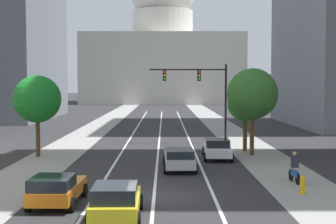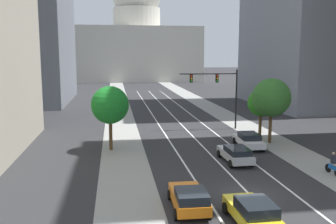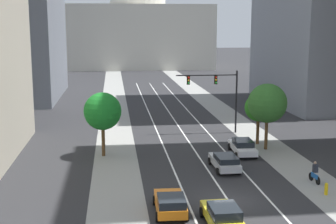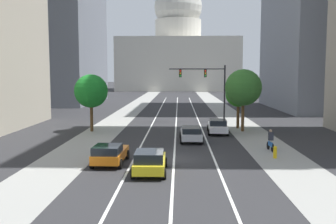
{
  "view_description": "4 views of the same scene",
  "coord_description": "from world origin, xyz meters",
  "px_view_note": "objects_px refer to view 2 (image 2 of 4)",
  "views": [
    {
      "loc": [
        0.51,
        -23.54,
        5.47
      ],
      "look_at": [
        0.87,
        28.89,
        2.36
      ],
      "focal_mm": 52.91,
      "sensor_mm": 36.0,
      "label": 1
    },
    {
      "loc": [
        -8.44,
        -21.61,
        8.85
      ],
      "look_at": [
        -2.86,
        16.79,
        2.88
      ],
      "focal_mm": 39.78,
      "sensor_mm": 36.0,
      "label": 2
    },
    {
      "loc": [
        -7.83,
        -30.22,
        11.96
      ],
      "look_at": [
        -1.21,
        25.89,
        1.68
      ],
      "focal_mm": 50.11,
      "sensor_mm": 36.0,
      "label": 3
    },
    {
      "loc": [
        0.33,
        -27.0,
        6.14
      ],
      "look_at": [
        -0.88,
        15.68,
        1.8
      ],
      "focal_mm": 41.02,
      "sensor_mm": 36.0,
      "label": 4
    }
  ],
  "objects_px": {
    "car_white": "(249,140)",
    "car_silver": "(236,154)",
    "traffic_signal_mast": "(220,87)",
    "capitol_building": "(137,42)",
    "street_tree_mid_left": "(110,105)",
    "street_tree_near_right": "(271,98)",
    "street_tree_far_right": "(261,103)",
    "car_orange": "(189,198)",
    "car_yellow": "(252,211)",
    "cyclist": "(333,164)"
  },
  "relations": [
    {
      "from": "car_orange",
      "to": "car_silver",
      "type": "bearing_deg",
      "value": -31.09
    },
    {
      "from": "car_silver",
      "to": "street_tree_far_right",
      "type": "bearing_deg",
      "value": -34.13
    },
    {
      "from": "street_tree_mid_left",
      "to": "street_tree_near_right",
      "type": "relative_size",
      "value": 0.92
    },
    {
      "from": "car_white",
      "to": "traffic_signal_mast",
      "type": "bearing_deg",
      "value": 4.57
    },
    {
      "from": "street_tree_mid_left",
      "to": "street_tree_near_right",
      "type": "height_order",
      "value": "street_tree_near_right"
    },
    {
      "from": "street_tree_mid_left",
      "to": "street_tree_near_right",
      "type": "distance_m",
      "value": 15.95
    },
    {
      "from": "car_white",
      "to": "car_silver",
      "type": "xyz_separation_m",
      "value": [
        -2.87,
        -4.69,
        -0.01
      ]
    },
    {
      "from": "car_yellow",
      "to": "street_tree_far_right",
      "type": "distance_m",
      "value": 21.58
    },
    {
      "from": "car_yellow",
      "to": "traffic_signal_mast",
      "type": "distance_m",
      "value": 26.07
    },
    {
      "from": "car_yellow",
      "to": "traffic_signal_mast",
      "type": "bearing_deg",
      "value": -12.88
    },
    {
      "from": "cyclist",
      "to": "capitol_building",
      "type": "bearing_deg",
      "value": -1.58
    },
    {
      "from": "car_orange",
      "to": "capitol_building",
      "type": "bearing_deg",
      "value": -0.56
    },
    {
      "from": "car_yellow",
      "to": "car_silver",
      "type": "relative_size",
      "value": 0.91
    },
    {
      "from": "capitol_building",
      "to": "street_tree_mid_left",
      "type": "distance_m",
      "value": 101.19
    },
    {
      "from": "car_yellow",
      "to": "car_white",
      "type": "height_order",
      "value": "car_yellow"
    },
    {
      "from": "traffic_signal_mast",
      "to": "street_tree_mid_left",
      "type": "xyz_separation_m",
      "value": [
        -12.8,
        -8.23,
        -0.84
      ]
    },
    {
      "from": "car_orange",
      "to": "traffic_signal_mast",
      "type": "xyz_separation_m",
      "value": [
        8.26,
        22.81,
        4.35
      ]
    },
    {
      "from": "capitol_building",
      "to": "street_tree_near_right",
      "type": "relative_size",
      "value": 6.39
    },
    {
      "from": "car_white",
      "to": "traffic_signal_mast",
      "type": "xyz_separation_m",
      "value": [
        -0.36,
        9.15,
        4.34
      ]
    },
    {
      "from": "car_white",
      "to": "car_orange",
      "type": "relative_size",
      "value": 1.15
    },
    {
      "from": "cyclist",
      "to": "street_tree_near_right",
      "type": "height_order",
      "value": "street_tree_near_right"
    },
    {
      "from": "car_silver",
      "to": "street_tree_mid_left",
      "type": "bearing_deg",
      "value": 60.49
    },
    {
      "from": "capitol_building",
      "to": "street_tree_far_right",
      "type": "bearing_deg",
      "value": -85.95
    },
    {
      "from": "capitol_building",
      "to": "car_yellow",
      "type": "height_order",
      "value": "capitol_building"
    },
    {
      "from": "traffic_signal_mast",
      "to": "street_tree_near_right",
      "type": "bearing_deg",
      "value": -67.81
    },
    {
      "from": "street_tree_far_right",
      "to": "street_tree_near_right",
      "type": "bearing_deg",
      "value": -85.81
    },
    {
      "from": "street_tree_mid_left",
      "to": "street_tree_far_right",
      "type": "xyz_separation_m",
      "value": [
        15.78,
        2.76,
        -0.46
      ]
    },
    {
      "from": "car_silver",
      "to": "street_tree_far_right",
      "type": "distance_m",
      "value": 10.46
    },
    {
      "from": "car_yellow",
      "to": "car_orange",
      "type": "xyz_separation_m",
      "value": [
        -2.88,
        2.33,
        -0.03
      ]
    },
    {
      "from": "capitol_building",
      "to": "car_white",
      "type": "xyz_separation_m",
      "value": [
        4.31,
        -101.3,
        -12.68
      ]
    },
    {
      "from": "car_white",
      "to": "car_silver",
      "type": "bearing_deg",
      "value": 150.9
    },
    {
      "from": "car_white",
      "to": "cyclist",
      "type": "distance_m",
      "value": 9.43
    },
    {
      "from": "street_tree_far_right",
      "to": "street_tree_near_right",
      "type": "distance_m",
      "value": 2.37
    },
    {
      "from": "car_white",
      "to": "car_silver",
      "type": "distance_m",
      "value": 5.5
    },
    {
      "from": "car_silver",
      "to": "street_tree_near_right",
      "type": "bearing_deg",
      "value": -43.41
    },
    {
      "from": "capitol_building",
      "to": "car_silver",
      "type": "relative_size",
      "value": 9.05
    },
    {
      "from": "car_white",
      "to": "car_silver",
      "type": "height_order",
      "value": "car_white"
    },
    {
      "from": "car_silver",
      "to": "street_tree_near_right",
      "type": "xyz_separation_m",
      "value": [
        5.64,
        6.16,
        3.89
      ]
    },
    {
      "from": "car_white",
      "to": "street_tree_mid_left",
      "type": "distance_m",
      "value": 13.65
    },
    {
      "from": "traffic_signal_mast",
      "to": "cyclist",
      "type": "xyz_separation_m",
      "value": [
        3.65,
        -17.99,
        -4.24
      ]
    },
    {
      "from": "capitol_building",
      "to": "car_white",
      "type": "relative_size",
      "value": 8.61
    },
    {
      "from": "car_orange",
      "to": "street_tree_far_right",
      "type": "bearing_deg",
      "value": -31.35
    },
    {
      "from": "street_tree_mid_left",
      "to": "car_orange",
      "type": "bearing_deg",
      "value": -72.71
    },
    {
      "from": "car_yellow",
      "to": "street_tree_near_right",
      "type": "distance_m",
      "value": 19.8
    },
    {
      "from": "car_silver",
      "to": "traffic_signal_mast",
      "type": "xyz_separation_m",
      "value": [
        2.51,
        13.85,
        4.36
      ]
    },
    {
      "from": "car_orange",
      "to": "street_tree_mid_left",
      "type": "distance_m",
      "value": 15.67
    },
    {
      "from": "capitol_building",
      "to": "car_white",
      "type": "height_order",
      "value": "capitol_building"
    },
    {
      "from": "car_orange",
      "to": "street_tree_mid_left",
      "type": "bearing_deg",
      "value": 18.88
    },
    {
      "from": "capitol_building",
      "to": "cyclist",
      "type": "xyz_separation_m",
      "value": [
        7.59,
        -110.14,
        -12.57
      ]
    },
    {
      "from": "capitol_building",
      "to": "car_white",
      "type": "bearing_deg",
      "value": -87.57
    }
  ]
}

